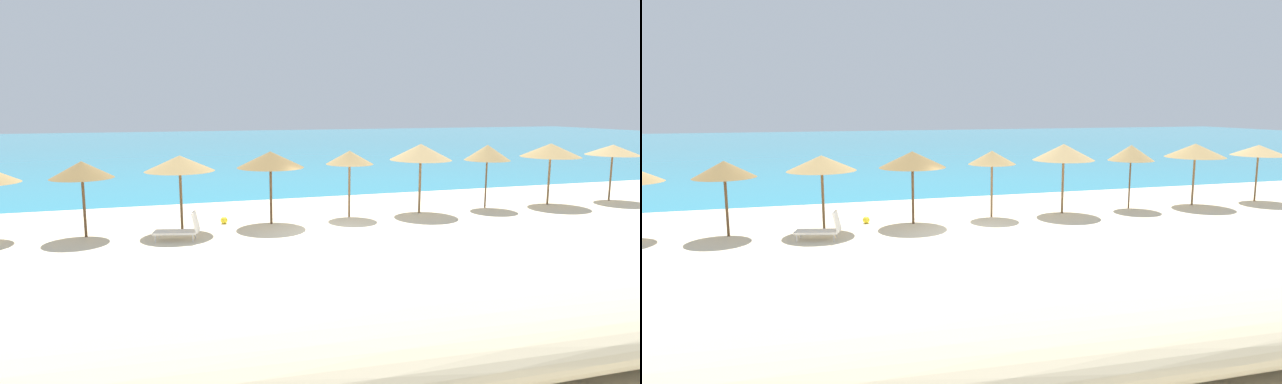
{
  "view_description": "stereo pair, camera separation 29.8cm",
  "coord_description": "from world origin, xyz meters",
  "views": [
    {
      "loc": [
        -6.18,
        -17.89,
        4.52
      ],
      "look_at": [
        0.18,
        2.01,
        1.19
      ],
      "focal_mm": 30.51,
      "sensor_mm": 36.0,
      "label": 1
    },
    {
      "loc": [
        -5.89,
        -17.98,
        4.52
      ],
      "look_at": [
        0.18,
        2.01,
        1.19
      ],
      "focal_mm": 30.51,
      "sensor_mm": 36.0,
      "label": 2
    }
  ],
  "objects": [
    {
      "name": "ground_plane",
      "position": [
        0.0,
        0.0,
        0.0
      ],
      "size": [
        160.0,
        160.0,
        0.0
      ],
      "primitive_type": "plane",
      "color": "beige"
    },
    {
      "name": "sea_water",
      "position": [
        0.0,
        44.48,
        0.0
      ],
      "size": [
        160.0,
        73.67,
        0.01
      ],
      "primitive_type": "cube",
      "color": "teal",
      "rests_on": "ground_plane"
    },
    {
      "name": "dune_ridge",
      "position": [
        -3.67,
        -9.0,
        0.85
      ],
      "size": [
        51.4,
        8.36,
        1.69
      ],
      "primitive_type": "ellipsoid",
      "rotation": [
        0.0,
        0.0,
        -0.04
      ],
      "color": "beige",
      "rests_on": "ground_plane"
    },
    {
      "name": "beach_umbrella_2",
      "position": [
        -8.33,
        2.13,
        2.35
      ],
      "size": [
        2.11,
        2.11,
        2.65
      ],
      "color": "brown",
      "rests_on": "ground_plane"
    },
    {
      "name": "beach_umbrella_3",
      "position": [
        -5.08,
        2.01,
        2.47
      ],
      "size": [
        2.48,
        2.48,
        2.76
      ],
      "color": "brown",
      "rests_on": "ground_plane"
    },
    {
      "name": "beach_umbrella_4",
      "position": [
        -1.72,
        2.24,
        2.49
      ],
      "size": [
        2.56,
        2.56,
        2.81
      ],
      "color": "brown",
      "rests_on": "ground_plane"
    },
    {
      "name": "beach_umbrella_5",
      "position": [
        1.63,
        2.59,
        2.44
      ],
      "size": [
        1.94,
        1.94,
        2.72
      ],
      "color": "brown",
      "rests_on": "ground_plane"
    },
    {
      "name": "beach_umbrella_6",
      "position": [
        4.76,
        2.46,
        2.59
      ],
      "size": [
        2.59,
        2.59,
        2.94
      ],
      "color": "brown",
      "rests_on": "ground_plane"
    },
    {
      "name": "beach_umbrella_7",
      "position": [
        8.11,
        2.59,
        2.47
      ],
      "size": [
        2.0,
        2.0,
        2.82
      ],
      "color": "brown",
      "rests_on": "ground_plane"
    },
    {
      "name": "beach_umbrella_8",
      "position": [
        11.35,
        2.43,
        2.51
      ],
      "size": [
        2.67,
        2.67,
        2.82
      ],
      "color": "brown",
      "rests_on": "ground_plane"
    },
    {
      "name": "beach_umbrella_9",
      "position": [
        14.94,
        2.42,
        2.43
      ],
      "size": [
        2.46,
        2.46,
        2.69
      ],
      "color": "brown",
      "rests_on": "ground_plane"
    },
    {
      "name": "lounge_chair_0",
      "position": [
        -5.19,
        0.59,
        0.39
      ],
      "size": [
        1.62,
        0.98,
        0.98
      ],
      "rotation": [
        0.0,
        0.0,
        1.33
      ],
      "color": "white",
      "rests_on": "ground_plane"
    },
    {
      "name": "beach_ball",
      "position": [
        -3.46,
        2.82,
        0.14
      ],
      "size": [
        0.27,
        0.27,
        0.27
      ],
      "primitive_type": "sphere",
      "color": "yellow",
      "rests_on": "ground_plane"
    }
  ]
}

